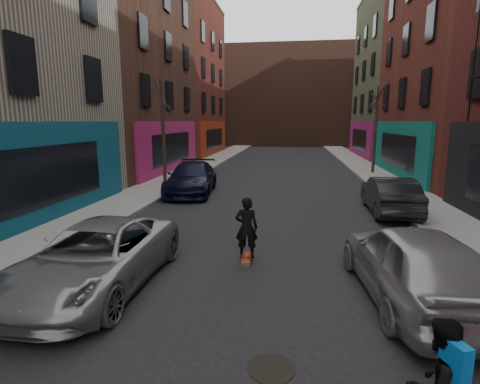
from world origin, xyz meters
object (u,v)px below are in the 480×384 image
(parked_left_far, at_px, (97,257))
(skateboard, at_px, (246,259))
(parked_right_end, at_px, (390,195))
(tree_left_far, at_px, (163,124))
(tree_right_far, at_px, (376,121))
(skateboarder, at_px, (247,228))
(manhole, at_px, (271,368))
(pedestrian, at_px, (438,384))
(parked_left_end, at_px, (192,178))
(parked_right_far, at_px, (413,263))

(parked_left_far, distance_m, skateboard, 3.60)
(parked_right_end, bearing_deg, tree_left_far, -24.63)
(tree_right_far, relative_size, parked_left_far, 1.38)
(tree_right_far, height_order, skateboarder, tree_right_far)
(parked_right_end, relative_size, manhole, 6.17)
(tree_left_far, xyz_separation_m, pedestrian, (8.66, -16.15, -2.61))
(parked_left_far, distance_m, parked_left_end, 10.69)
(skateboarder, bearing_deg, manhole, 99.15)
(parked_left_far, xyz_separation_m, parked_right_far, (6.45, 0.28, 0.11))
(parked_right_end, bearing_deg, manhole, 69.14)
(tree_left_far, xyz_separation_m, tree_right_far, (12.40, 6.00, 0.15))
(tree_left_far, height_order, tree_right_far, tree_right_far)
(tree_left_far, distance_m, parked_left_end, 4.06)
(parked_left_end, bearing_deg, parked_left_far, -91.52)
(skateboard, height_order, skateboarder, skateboarder)
(parked_left_end, bearing_deg, tree_right_far, 32.74)
(parked_left_far, xyz_separation_m, manhole, (3.84, -2.21, -0.68))
(parked_right_end, bearing_deg, parked_right_far, 80.58)
(parked_left_end, distance_m, parked_right_far, 12.68)
(skateboard, xyz_separation_m, skateboarder, (0.00, 0.00, 0.83))
(tree_right_far, bearing_deg, parked_left_end, -141.22)
(parked_right_end, xyz_separation_m, manhole, (-3.96, -9.95, -0.71))
(parked_left_end, height_order, skateboarder, skateboarder)
(pedestrian, bearing_deg, tree_right_far, -121.75)
(tree_right_far, distance_m, parked_left_end, 13.43)
(tree_right_far, bearing_deg, skateboarder, -110.79)
(skateboard, bearing_deg, skateboarder, 0.00)
(parked_right_far, xyz_separation_m, skateboarder, (-3.49, 1.66, 0.09))
(parked_left_far, relative_size, parked_left_end, 0.94)
(tree_left_far, bearing_deg, tree_right_far, 25.82)
(skateboarder, bearing_deg, parked_right_far, 151.73)
(parked_right_far, height_order, manhole, parked_right_far)
(parked_left_end, bearing_deg, parked_right_far, -60.93)
(parked_left_end, relative_size, skateboarder, 3.33)
(tree_left_far, height_order, manhole, tree_left_far)
(parked_right_end, bearing_deg, parked_left_far, 45.63)
(skateboarder, bearing_deg, skateboard, 180.00)
(parked_left_end, bearing_deg, manhole, -76.02)
(pedestrian, bearing_deg, skateboard, -84.79)
(parked_right_far, distance_m, parked_right_end, 7.59)
(parked_left_far, height_order, parked_right_end, parked_right_end)
(tree_left_far, bearing_deg, skateboarder, -61.40)
(parked_left_far, bearing_deg, skateboarder, 33.81)
(tree_right_far, relative_size, parked_left_end, 1.30)
(tree_right_far, height_order, parked_left_far, tree_right_far)
(tree_left_far, distance_m, parked_left_far, 13.50)
(tree_right_far, distance_m, parked_right_far, 19.03)
(parked_left_far, relative_size, skateboard, 6.15)
(skateboard, bearing_deg, tree_left_far, 115.79)
(manhole, bearing_deg, parked_left_far, 150.16)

